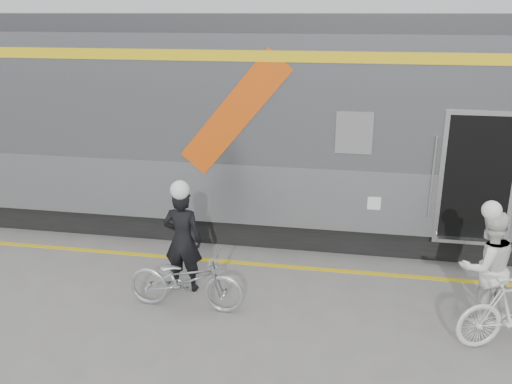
# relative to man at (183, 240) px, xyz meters

# --- Properties ---
(ground) EXTENTS (90.00, 90.00, 0.00)m
(ground) POSITION_rel_man_xyz_m (1.50, -1.11, -0.82)
(ground) COLOR slate
(ground) RESTS_ON ground
(train) EXTENTS (24.00, 3.17, 4.10)m
(train) POSITION_rel_man_xyz_m (2.29, 3.09, 1.23)
(train) COLOR black
(train) RESTS_ON ground
(safety_strip) EXTENTS (24.00, 0.12, 0.01)m
(safety_strip) POSITION_rel_man_xyz_m (1.50, 1.04, -0.82)
(safety_strip) COLOR yellow
(safety_strip) RESTS_ON ground
(man) EXTENTS (0.61, 0.40, 1.65)m
(man) POSITION_rel_man_xyz_m (0.00, 0.00, 0.00)
(man) COLOR black
(man) RESTS_ON ground
(bicycle_left) EXTENTS (1.74, 0.63, 0.91)m
(bicycle_left) POSITION_rel_man_xyz_m (0.20, -0.55, -0.37)
(bicycle_left) COLOR #ADB0B5
(bicycle_left) RESTS_ON ground
(woman) EXTENTS (0.95, 0.84, 1.63)m
(woman) POSITION_rel_man_xyz_m (4.37, -0.11, -0.01)
(woman) COLOR white
(woman) RESTS_ON ground
(helmet_man) EXTENTS (0.29, 0.29, 0.29)m
(helmet_man) POSITION_rel_man_xyz_m (0.00, 0.00, 0.97)
(helmet_man) COLOR white
(helmet_man) RESTS_ON man
(helmet_woman) EXTENTS (0.26, 0.26, 0.26)m
(helmet_woman) POSITION_rel_man_xyz_m (4.37, -0.11, 0.94)
(helmet_woman) COLOR white
(helmet_woman) RESTS_ON woman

